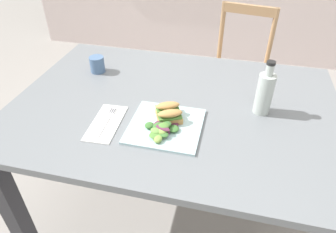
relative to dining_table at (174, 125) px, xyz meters
The scene contains 11 objects.
ground_plane 0.63m from the dining_table, 51.57° to the left, with size 8.09×8.09×0.00m, color gray.
dining_table is the anchor object (origin of this frame).
chair_wooden_far 0.95m from the dining_table, 74.62° to the left, with size 0.46×0.46×0.87m.
plate_lunch 0.20m from the dining_table, 89.42° to the right, with size 0.27×0.27×0.01m, color silver.
sandwich_half_front 0.21m from the dining_table, 84.03° to the right, with size 0.10×0.08×0.06m.
sandwich_half_back 0.18m from the dining_table, 93.64° to the right, with size 0.10×0.08×0.06m.
salad_mixed_greens 0.25m from the dining_table, 90.49° to the right, with size 0.14×0.15×0.03m.
napkin_folded 0.32m from the dining_table, 139.47° to the right, with size 0.11×0.23×0.00m, color white.
fork_on_napkin 0.31m from the dining_table, 142.20° to the right, with size 0.03×0.19×0.00m.
bottle_cold_brew 0.40m from the dining_table, ahead, with size 0.07×0.07×0.22m.
cup_extra_side 0.49m from the dining_table, 156.29° to the left, with size 0.07×0.07×0.08m, color #4C6B93.
Camera 1 is at (0.18, -1.08, 1.46)m, focal length 32.41 mm.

